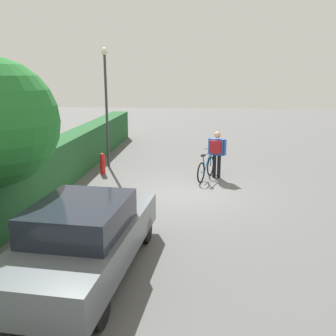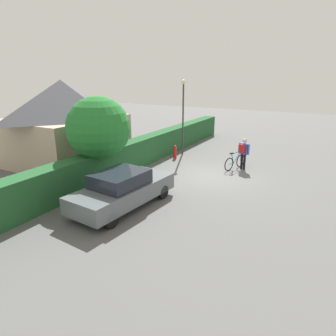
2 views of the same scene
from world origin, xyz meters
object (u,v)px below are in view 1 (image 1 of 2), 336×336
Objects in this scene: parked_car_near at (84,237)px; person_rider at (217,150)px; street_lamp at (106,93)px; bicycle at (206,168)px; fire_hydrant at (103,163)px.

parked_car_near is 2.71× the size of person_rider.
parked_car_near is 0.99× the size of street_lamp.
street_lamp is (8.38, 1.59, 2.23)m from parked_car_near.
bicycle is at bearing 116.60° from person_rider.
person_rider reaches higher than parked_car_near.
fire_hydrant is (-1.14, -0.05, -2.55)m from street_lamp.
parked_car_near is at bearing 161.36° from bicycle.
street_lamp is 2.80m from fire_hydrant.
person_rider is (0.19, -0.37, 0.63)m from bicycle.
parked_car_near is 2.72× the size of bicycle.
person_rider is 4.29m from fire_hydrant.
fire_hydrant is (7.25, 1.54, -0.33)m from parked_car_near.
bicycle is 2.09× the size of fire_hydrant.
parked_car_near is at bearing 159.14° from person_rider.
street_lamp is (1.29, 4.29, 1.94)m from person_rider.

